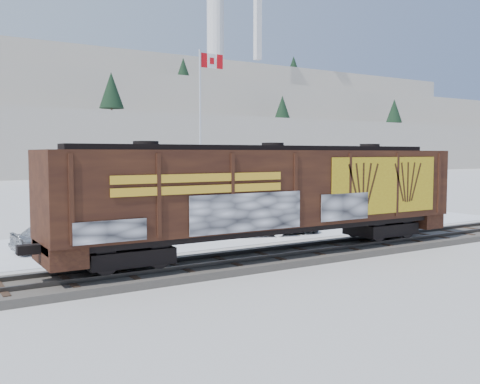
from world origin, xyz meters
TOP-DOWN VIEW (x-y plane):
  - ground at (0.00, 0.00)m, footprint 500.00×500.00m
  - rail_track at (0.00, 0.00)m, footprint 50.00×3.40m
  - parking_strip at (0.00, 7.50)m, footprint 40.00×8.00m
  - hopper_railcar at (-1.65, -0.01)m, footprint 18.30×3.06m
  - flagpole at (3.35, 15.57)m, footprint 2.30×0.90m
  - car_silver at (-8.62, 6.80)m, footprint 4.23×2.15m
  - car_white at (1.11, 5.72)m, footprint 4.58×2.75m
  - car_dark at (2.89, 5.73)m, footprint 4.74×3.05m

SIDE VIEW (x-z plane):
  - ground at x=0.00m, z-range 0.00..0.00m
  - parking_strip at x=0.00m, z-range 0.00..0.03m
  - rail_track at x=0.00m, z-range -0.07..0.36m
  - car_dark at x=2.89m, z-range 0.03..1.31m
  - car_silver at x=-8.62m, z-range 0.03..1.41m
  - car_white at x=1.11m, z-range 0.03..1.46m
  - hopper_railcar at x=-1.65m, z-range 0.69..5.00m
  - flagpole at x=3.35m, z-range -1.51..10.09m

